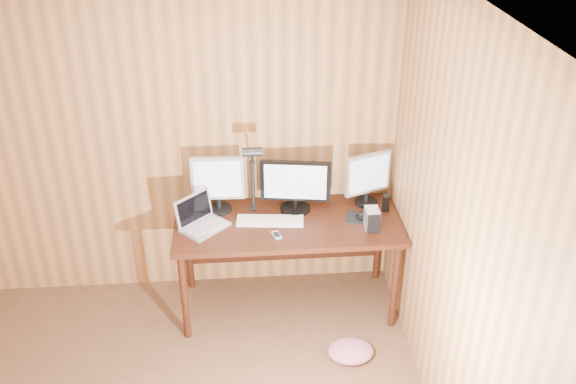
{
  "coord_description": "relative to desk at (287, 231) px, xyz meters",
  "views": [
    {
      "loc": [
        0.62,
        -2.21,
        3.17
      ],
      "look_at": [
        0.93,
        1.58,
        1.02
      ],
      "focal_mm": 40.0,
      "sensor_mm": 36.0,
      "label": 1
    }
  ],
  "objects": [
    {
      "name": "keyboard",
      "position": [
        -0.12,
        -0.07,
        0.13
      ],
      "size": [
        0.48,
        0.19,
        0.02
      ],
      "rotation": [
        0.0,
        0.0,
        -0.1
      ],
      "color": "white",
      "rests_on": "desk"
    },
    {
      "name": "monitor_left",
      "position": [
        -0.48,
        0.13,
        0.35
      ],
      "size": [
        0.38,
        0.18,
        0.43
      ],
      "rotation": [
        0.0,
        0.0,
        -0.04
      ],
      "color": "black",
      "rests_on": "desk"
    },
    {
      "name": "laptop",
      "position": [
        -0.61,
        -0.08,
        0.18
      ],
      "size": [
        0.39,
        0.39,
        0.22
      ],
      "rotation": [
        0.0,
        0.0,
        0.77
      ],
      "color": "silver",
      "rests_on": "desk"
    },
    {
      "name": "phone",
      "position": [
        -0.09,
        -0.25,
        0.13
      ],
      "size": [
        0.07,
        0.11,
        0.01
      ],
      "rotation": [
        0.0,
        0.0,
        0.27
      ],
      "color": "silver",
      "rests_on": "desk"
    },
    {
      "name": "desk_lamp",
      "position": [
        -0.23,
        0.05,
        0.49
      ],
      "size": [
        0.14,
        0.2,
        0.6
      ],
      "rotation": [
        0.0,
        0.0,
        -0.2
      ],
      "color": "black",
      "rests_on": "desk"
    },
    {
      "name": "fabric_pile",
      "position": [
        0.39,
        -0.66,
        -0.58
      ],
      "size": [
        0.38,
        0.34,
        0.1
      ],
      "primitive_type": null,
      "rotation": [
        0.0,
        0.0,
        0.28
      ],
      "color": "#BC5B72",
      "rests_on": "floor"
    },
    {
      "name": "hard_drive",
      "position": [
        0.58,
        -0.2,
        0.2
      ],
      "size": [
        0.09,
        0.14,
        0.15
      ],
      "rotation": [
        0.0,
        0.0,
        -0.0
      ],
      "color": "silver",
      "rests_on": "desk"
    },
    {
      "name": "mousepad",
      "position": [
        0.53,
        -0.07,
        0.12
      ],
      "size": [
        0.25,
        0.22,
        0.0
      ],
      "primitive_type": "cube",
      "rotation": [
        0.0,
        0.0,
        -0.32
      ],
      "color": "black",
      "rests_on": "desk"
    },
    {
      "name": "monitor_center",
      "position": [
        0.07,
        0.09,
        0.33
      ],
      "size": [
        0.5,
        0.22,
        0.4
      ],
      "rotation": [
        0.0,
        0.0,
        -0.15
      ],
      "color": "black",
      "rests_on": "desk"
    },
    {
      "name": "mouse",
      "position": [
        0.53,
        -0.07,
        0.14
      ],
      "size": [
        0.1,
        0.12,
        0.04
      ],
      "primitive_type": "ellipsoid",
      "rotation": [
        0.0,
        0.0,
        -0.28
      ],
      "color": "black",
      "rests_on": "mousepad"
    },
    {
      "name": "monitor_right",
      "position": [
        0.6,
        0.14,
        0.34
      ],
      "size": [
        0.34,
        0.17,
        0.4
      ],
      "rotation": [
        0.0,
        0.0,
        0.36
      ],
      "color": "black",
      "rests_on": "desk"
    },
    {
      "name": "speaker",
      "position": [
        0.72,
        0.02,
        0.19
      ],
      "size": [
        0.05,
        0.05,
        0.13
      ],
      "primitive_type": "cylinder",
      "color": "black",
      "rests_on": "desk"
    },
    {
      "name": "room_shell",
      "position": [
        -0.93,
        -1.7,
        0.62
      ],
      "size": [
        4.0,
        4.0,
        4.0
      ],
      "color": "brown",
      "rests_on": "ground"
    },
    {
      "name": "desk",
      "position": [
        0.0,
        0.0,
        0.0
      ],
      "size": [
        1.6,
        0.7,
        0.75
      ],
      "color": "#37160B",
      "rests_on": "floor"
    }
  ]
}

